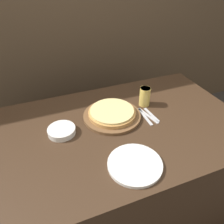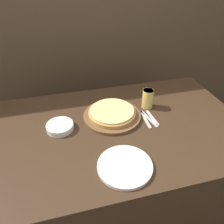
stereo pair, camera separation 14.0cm
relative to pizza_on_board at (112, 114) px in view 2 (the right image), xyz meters
The scene contains 10 objects.
ground_plane 0.80m from the pizza_on_board, 76.19° to the right, with size 12.00×12.00×0.00m, color #38332D.
back_wall 1.09m from the pizza_on_board, 88.45° to the left, with size 6.00×0.05×2.60m.
dining_table 0.42m from the pizza_on_board, 76.19° to the right, with size 1.57×0.98×0.77m.
pizza_on_board is the anchor object (origin of this frame).
beer_glass 0.27m from the pizza_on_board, 11.47° to the left, with size 0.07×0.07×0.13m.
dinner_plate 0.42m from the pizza_on_board, 95.78° to the right, with size 0.28×0.28×0.02m.
side_bowl 0.34m from the pizza_on_board, behind, with size 0.16×0.16×0.04m.
fork 0.22m from the pizza_on_board, 21.05° to the right, with size 0.02×0.19×0.00m.
dinner_knife 0.24m from the pizza_on_board, 18.90° to the right, with size 0.06×0.19×0.00m.
spoon 0.26m from the pizza_on_board, 17.13° to the right, with size 0.03×0.17×0.00m.
Camera 2 is at (-0.31, -1.00, 1.63)m, focal length 35.00 mm.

